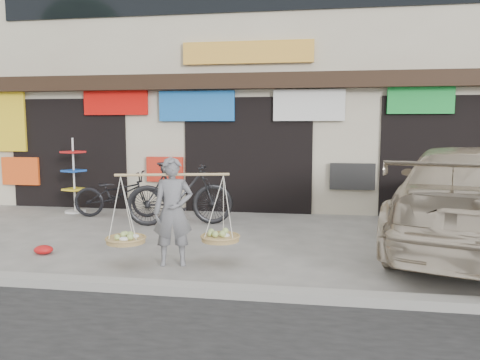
% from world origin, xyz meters
% --- Properties ---
extents(ground, '(70.00, 70.00, 0.00)m').
position_xyz_m(ground, '(0.00, 0.00, 0.00)').
color(ground, gray).
rests_on(ground, ground).
extents(kerb, '(70.00, 0.25, 0.12)m').
position_xyz_m(kerb, '(0.00, -2.00, 0.06)').
color(kerb, gray).
rests_on(kerb, ground).
extents(shophouse_block, '(14.00, 6.32, 7.00)m').
position_xyz_m(shophouse_block, '(-0.00, 6.42, 3.45)').
color(shophouse_block, beige).
rests_on(shophouse_block, ground).
extents(street_vendor, '(1.90, 0.89, 1.59)m').
position_xyz_m(street_vendor, '(-0.48, -0.86, 0.73)').
color(street_vendor, slate).
rests_on(street_vendor, ground).
extents(bike_0, '(2.04, 0.95, 1.03)m').
position_xyz_m(bike_0, '(-2.80, 2.48, 0.52)').
color(bike_0, black).
rests_on(bike_0, ground).
extents(bike_1, '(2.26, 1.24, 1.31)m').
position_xyz_m(bike_1, '(-1.16, 1.84, 0.65)').
color(bike_1, black).
rests_on(bike_1, ground).
extents(suv, '(3.98, 6.34, 1.71)m').
position_xyz_m(suv, '(4.13, 0.81, 0.85)').
color(suv, beige).
rests_on(suv, ground).
extents(display_rack, '(0.53, 0.53, 1.76)m').
position_xyz_m(display_rack, '(-4.04, 2.83, 0.71)').
color(display_rack, silver).
rests_on(display_rack, ground).
extents(red_bag, '(0.31, 0.25, 0.14)m').
position_xyz_m(red_bag, '(-2.72, -0.63, 0.07)').
color(red_bag, red).
rests_on(red_bag, ground).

